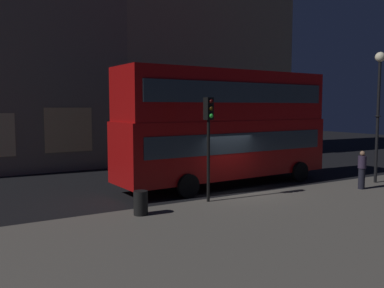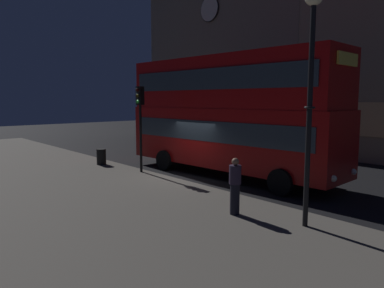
{
  "view_description": "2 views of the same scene",
  "coord_description": "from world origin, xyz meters",
  "px_view_note": "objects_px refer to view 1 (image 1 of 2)",
  "views": [
    {
      "loc": [
        -10.67,
        -14.39,
        3.78
      ],
      "look_at": [
        -1.87,
        0.41,
        2.22
      ],
      "focal_mm": 38.57,
      "sensor_mm": 36.0,
      "label": 1
    },
    {
      "loc": [
        12.11,
        -10.56,
        3.54
      ],
      "look_at": [
        -0.87,
        0.9,
        1.39
      ],
      "focal_mm": 33.72,
      "sensor_mm": 36.0,
      "label": 2
    }
  ],
  "objects_px": {
    "street_lamp": "(379,92)",
    "double_decker_bus": "(226,123)",
    "pedestrian": "(362,169)",
    "traffic_light_near_kerb": "(209,127)",
    "litter_bin": "(141,203)"
  },
  "relations": [
    {
      "from": "street_lamp",
      "to": "double_decker_bus",
      "type": "bearing_deg",
      "value": 149.94
    },
    {
      "from": "double_decker_bus",
      "to": "street_lamp",
      "type": "relative_size",
      "value": 1.78
    },
    {
      "from": "pedestrian",
      "to": "traffic_light_near_kerb",
      "type": "bearing_deg",
      "value": 84.47
    },
    {
      "from": "traffic_light_near_kerb",
      "to": "litter_bin",
      "type": "bearing_deg",
      "value": 178.49
    },
    {
      "from": "double_decker_bus",
      "to": "street_lamp",
      "type": "bearing_deg",
      "value": -32.65
    },
    {
      "from": "pedestrian",
      "to": "double_decker_bus",
      "type": "bearing_deg",
      "value": 50.82
    },
    {
      "from": "traffic_light_near_kerb",
      "to": "double_decker_bus",
      "type": "bearing_deg",
      "value": 35.11
    },
    {
      "from": "traffic_light_near_kerb",
      "to": "pedestrian",
      "type": "bearing_deg",
      "value": -21.51
    },
    {
      "from": "litter_bin",
      "to": "traffic_light_near_kerb",
      "type": "bearing_deg",
      "value": 8.82
    },
    {
      "from": "double_decker_bus",
      "to": "litter_bin",
      "type": "bearing_deg",
      "value": -152.84
    },
    {
      "from": "double_decker_bus",
      "to": "pedestrian",
      "type": "relative_size",
      "value": 6.51
    },
    {
      "from": "double_decker_bus",
      "to": "pedestrian",
      "type": "xyz_separation_m",
      "value": [
        4.35,
        -4.33,
        -2.03
      ]
    },
    {
      "from": "double_decker_bus",
      "to": "traffic_light_near_kerb",
      "type": "distance_m",
      "value": 4.07
    },
    {
      "from": "street_lamp",
      "to": "pedestrian",
      "type": "height_order",
      "value": "street_lamp"
    },
    {
      "from": "double_decker_bus",
      "to": "street_lamp",
      "type": "xyz_separation_m",
      "value": [
        6.3,
        -3.65,
        1.45
      ]
    }
  ]
}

